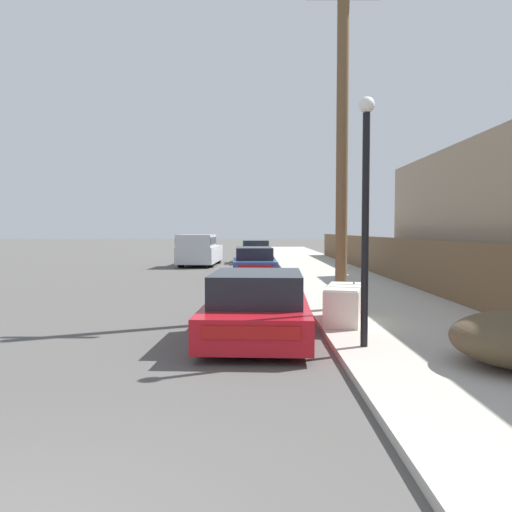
# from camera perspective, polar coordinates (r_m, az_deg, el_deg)

# --- Properties ---
(sidewalk_curb) EXTENTS (4.20, 63.00, 0.12)m
(sidewalk_curb) POSITION_cam_1_polar(r_m,az_deg,el_deg) (26.30, 7.44, -1.39)
(sidewalk_curb) COLOR #ADA89E
(sidewalk_curb) RESTS_ON ground
(discarded_fridge) EXTENTS (1.09, 1.85, 0.79)m
(discarded_fridge) POSITION_cam_1_polar(r_m,az_deg,el_deg) (10.73, 9.96, -5.40)
(discarded_fridge) COLOR silver
(discarded_fridge) RESTS_ON sidewalk_curb
(parked_sports_car_red) EXTENTS (2.11, 4.66, 1.27)m
(parked_sports_car_red) POSITION_cam_1_polar(r_m,az_deg,el_deg) (9.66, 0.19, -5.83)
(parked_sports_car_red) COLOR red
(parked_sports_car_red) RESTS_ON ground
(car_parked_mid) EXTENTS (1.94, 4.62, 1.31)m
(car_parked_mid) POSITION_cam_1_polar(r_m,az_deg,el_deg) (21.63, -0.27, -0.82)
(car_parked_mid) COLOR #2D478C
(car_parked_mid) RESTS_ON ground
(car_parked_far) EXTENTS (1.98, 4.37, 1.41)m
(car_parked_far) POSITION_cam_1_polar(r_m,az_deg,el_deg) (31.18, -0.11, 0.43)
(car_parked_far) COLOR gray
(car_parked_far) RESTS_ON ground
(pickup_truck) EXTENTS (2.24, 5.35, 1.80)m
(pickup_truck) POSITION_cam_1_polar(r_m,az_deg,el_deg) (28.73, -6.51, 0.66)
(pickup_truck) COLOR silver
(pickup_truck) RESTS_ON ground
(utility_pole) EXTENTS (1.80, 0.28, 8.33)m
(utility_pole) POSITION_cam_1_polar(r_m,az_deg,el_deg) (12.57, 9.83, 13.73)
(utility_pole) COLOR brown
(utility_pole) RESTS_ON sidewalk_curb
(street_lamp) EXTENTS (0.26, 0.26, 4.10)m
(street_lamp) POSITION_cam_1_polar(r_m,az_deg,el_deg) (8.42, 12.41, 6.17)
(street_lamp) COLOR black
(street_lamp) RESTS_ON sidewalk_curb
(wooden_fence) EXTENTS (0.08, 36.43, 1.64)m
(wooden_fence) POSITION_cam_1_polar(r_m,az_deg,el_deg) (21.21, 14.63, -0.13)
(wooden_fence) COLOR brown
(wooden_fence) RESTS_ON sidewalk_curb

